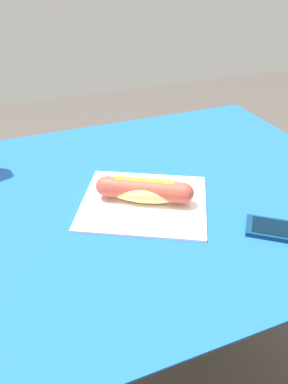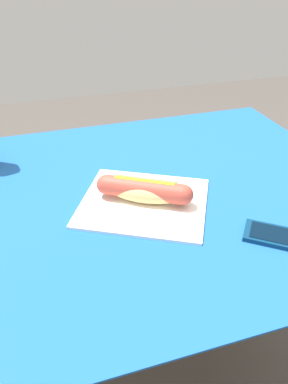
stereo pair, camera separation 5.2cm
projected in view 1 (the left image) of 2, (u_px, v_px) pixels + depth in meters
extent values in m
plane|color=#47423D|center=(149.00, 376.00, 1.30)|extent=(6.00, 6.00, 0.00)
cylinder|color=brown|center=(0.00, 271.00, 1.21)|extent=(0.07, 0.07, 0.73)
cylinder|color=brown|center=(214.00, 216.00, 1.46)|extent=(0.07, 0.07, 0.73)
cube|color=brown|center=(152.00, 197.00, 0.89)|extent=(0.96, 0.78, 0.03)
cube|color=#19519E|center=(152.00, 191.00, 0.88)|extent=(1.02, 0.84, 0.00)
cube|color=white|center=(144.00, 202.00, 0.83)|extent=(0.35, 0.34, 0.01)
ellipsoid|color=#E5BC75|center=(144.00, 192.00, 0.82)|extent=(0.17, 0.13, 0.05)
cylinder|color=#B24233|center=(144.00, 189.00, 0.81)|extent=(0.17, 0.13, 0.05)
sphere|color=#B24233|center=(184.00, 193.00, 0.80)|extent=(0.04, 0.04, 0.04)
sphere|color=#B24233|center=(105.00, 186.00, 0.83)|extent=(0.04, 0.04, 0.04)
cube|color=yellow|center=(144.00, 181.00, 0.80)|extent=(0.12, 0.08, 0.00)
cylinder|color=#4C7A2D|center=(145.00, 183.00, 0.82)|extent=(0.13, 0.09, 0.02)
cube|color=#0A2D4C|center=(282.00, 231.00, 0.75)|extent=(0.15, 0.14, 0.01)
cube|color=black|center=(283.00, 229.00, 0.74)|extent=(0.13, 0.11, 0.00)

